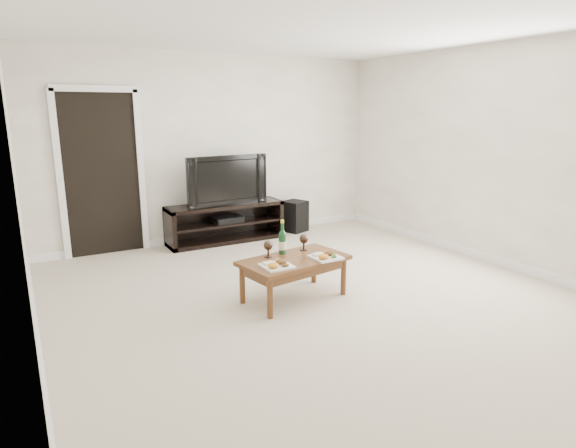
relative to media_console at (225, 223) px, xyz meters
The scene contains 14 objects.
floor 2.51m from the media_console, 90.30° to the right, with size 5.50×5.50×0.00m, color #BAA995.
back_wall 1.06m from the media_console, 92.68° to the left, with size 5.00×0.04×2.60m, color white.
ceiling 3.42m from the media_console, 90.30° to the right, with size 5.00×5.50×0.04m, color white.
doorway 1.75m from the media_console, behind, with size 0.90×0.02×2.05m, color black.
media_console is the anchor object (origin of this frame).
television 0.62m from the media_console, ahead, with size 1.19×0.16×0.69m, color black.
av_receiver 0.06m from the media_console, 22.54° to the right, with size 0.40×0.30×0.08m, color black.
subwoofer 1.16m from the media_console, ahead, with size 0.32×0.32×0.47m, color black.
coffee_table 2.34m from the media_console, 95.61° to the right, with size 1.05×0.57×0.42m, color brown.
plate_left 2.53m from the media_console, 101.45° to the right, with size 0.27×0.27×0.07m, color white.
plate_right 2.48m from the media_console, 88.93° to the right, with size 0.27×0.27×0.07m, color white.
wine_bottle 2.17m from the media_console, 96.73° to the right, with size 0.07×0.07×0.35m, color #103C1C.
goblet_left 2.22m from the media_console, 101.24° to the right, with size 0.09×0.09×0.17m, color #32231B, non-canonical shape.
goblet_right 2.14m from the media_console, 89.95° to the right, with size 0.09×0.09×0.17m, color #32231B, non-canonical shape.
Camera 1 is at (-2.49, -3.72, 1.85)m, focal length 30.00 mm.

